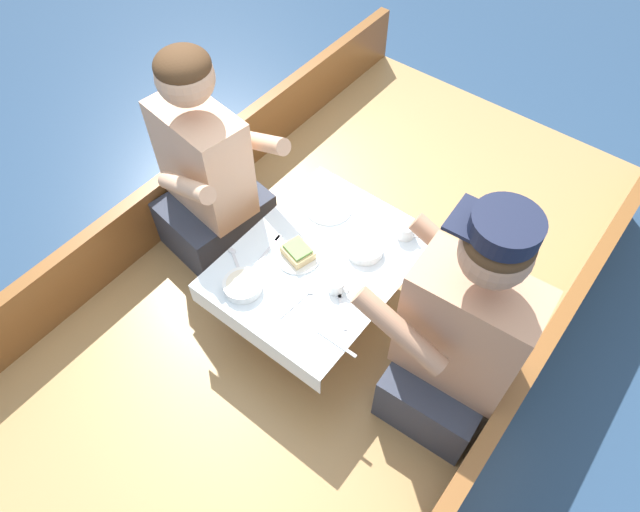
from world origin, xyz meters
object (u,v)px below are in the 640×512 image
object	(u,v)px
person_starboard	(458,341)
coffee_cup_port	(336,285)
person_port	(207,175)
sandwich	(298,252)
coffee_cup_starboard	(406,230)

from	to	relation	value
person_starboard	coffee_cup_port	xyz separation A→B (m)	(-0.48, -0.04, -0.05)
person_port	person_starboard	xyz separation A→B (m)	(1.23, -0.05, 0.01)
person_port	person_starboard	distance (m)	1.23
person_starboard	sandwich	xyz separation A→B (m)	(-0.69, -0.01, -0.05)
sandwich	coffee_cup_starboard	xyz separation A→B (m)	(0.27, 0.35, 0.00)
person_starboard	coffee_cup_port	bearing A→B (deg)	1.60
person_port	sandwich	distance (m)	0.55
person_port	sandwich	xyz separation A→B (m)	(0.54, -0.06, -0.04)
person_starboard	sandwich	distance (m)	0.69
coffee_cup_port	coffee_cup_starboard	size ratio (longest dim) A/B	0.90
coffee_cup_port	coffee_cup_starboard	distance (m)	0.39
person_port	coffee_cup_port	bearing A→B (deg)	1.16
sandwich	coffee_cup_port	size ratio (longest dim) A/B	1.43
person_starboard	sandwich	world-z (taller)	person_starboard
person_port	coffee_cup_starboard	bearing A→B (deg)	27.63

